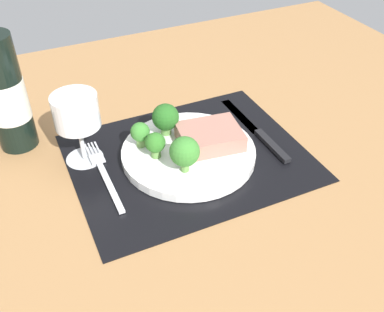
# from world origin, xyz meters

# --- Properties ---
(ground_plane) EXTENTS (1.40, 1.10, 0.03)m
(ground_plane) POSITION_xyz_m (0.00, 0.00, -0.01)
(ground_plane) COLOR #996D42
(placemat) EXTENTS (0.40, 0.32, 0.00)m
(placemat) POSITION_xyz_m (0.00, 0.00, 0.00)
(placemat) COLOR black
(placemat) RESTS_ON ground_plane
(plate) EXTENTS (0.23, 0.23, 0.02)m
(plate) POSITION_xyz_m (0.00, 0.00, 0.01)
(plate) COLOR white
(plate) RESTS_ON placemat
(steak) EXTENTS (0.12, 0.10, 0.03)m
(steak) POSITION_xyz_m (0.04, 0.00, 0.03)
(steak) COLOR #9E6B5B
(steak) RESTS_ON plate
(broccoli_center) EXTENTS (0.05, 0.05, 0.06)m
(broccoli_center) POSITION_xyz_m (-0.03, -0.05, 0.06)
(broccoli_center) COLOR #5B8942
(broccoli_center) RESTS_ON plate
(broccoli_near_steak) EXTENTS (0.05, 0.05, 0.06)m
(broccoli_near_steak) POSITION_xyz_m (-0.02, 0.06, 0.05)
(broccoli_near_steak) COLOR #5B8942
(broccoli_near_steak) RESTS_ON plate
(broccoli_front_edge) EXTENTS (0.03, 0.03, 0.05)m
(broccoli_front_edge) POSITION_xyz_m (-0.06, 0.01, 0.05)
(broccoli_front_edge) COLOR #5B8942
(broccoli_front_edge) RESTS_ON plate
(broccoli_near_fork) EXTENTS (0.03, 0.03, 0.05)m
(broccoli_near_fork) POSITION_xyz_m (-0.07, 0.04, 0.05)
(broccoli_near_fork) COLOR #6B994C
(broccoli_near_fork) RESTS_ON plate
(fork) EXTENTS (0.02, 0.19, 0.01)m
(fork) POSITION_xyz_m (-0.15, 0.01, 0.01)
(fork) COLOR silver
(fork) RESTS_ON placemat
(knife) EXTENTS (0.02, 0.23, 0.01)m
(knife) POSITION_xyz_m (0.15, 0.01, 0.01)
(knife) COLOR black
(knife) RESTS_ON placemat
(wine_bottle) EXTENTS (0.07, 0.07, 0.30)m
(wine_bottle) POSITION_xyz_m (-0.26, 0.17, 0.11)
(wine_bottle) COLOR black
(wine_bottle) RESTS_ON ground_plane
(wine_glass) EXTENTS (0.08, 0.08, 0.13)m
(wine_glass) POSITION_xyz_m (-0.17, 0.07, 0.09)
(wine_glass) COLOR silver
(wine_glass) RESTS_ON ground_plane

